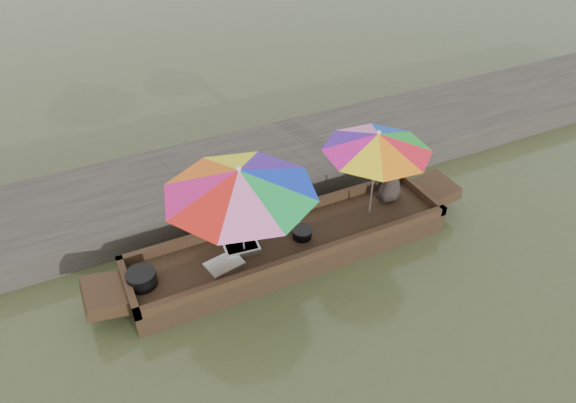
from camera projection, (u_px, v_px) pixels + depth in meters
name	position (u px, v px, depth m)	size (l,w,h in m)	color
water	(291.00, 255.00, 8.22)	(80.00, 80.00, 0.00)	#3E4624
dock	(239.00, 173.00, 9.65)	(22.00, 2.20, 0.50)	#2D2B26
boat_hull	(291.00, 246.00, 8.11)	(5.12, 1.20, 0.35)	black
cooking_pot	(142.00, 279.00, 7.16)	(0.42, 0.42, 0.22)	black
tray_crayfish	(241.00, 247.00, 7.77)	(0.53, 0.36, 0.09)	silver
tray_scallop	(224.00, 264.00, 7.50)	(0.53, 0.36, 0.06)	silver
charcoal_grill	(302.00, 234.00, 7.99)	(0.30, 0.30, 0.14)	black
supply_bag	(290.00, 214.00, 8.28)	(0.28, 0.22, 0.26)	silver
vendor	(392.00, 171.00, 8.49)	(0.56, 0.37, 1.15)	#2B241F
umbrella_bow	(242.00, 213.00, 7.27)	(2.21, 2.21, 1.55)	#4414A5
umbrella_stern	(374.00, 174.00, 8.05)	(1.70, 1.70, 1.55)	blue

